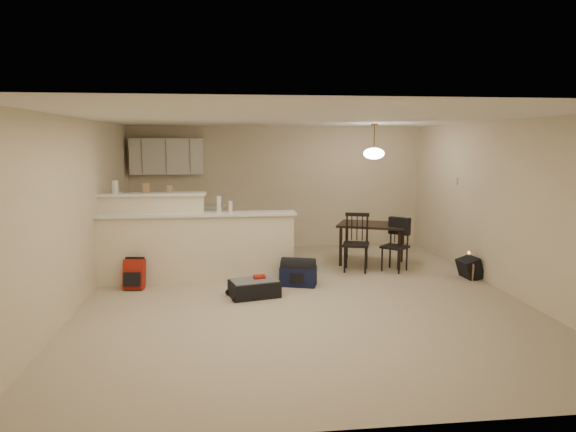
{
  "coord_description": "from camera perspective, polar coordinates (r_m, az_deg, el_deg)",
  "views": [
    {
      "loc": [
        -1.01,
        -7.07,
        2.18
      ],
      "look_at": [
        -0.1,
        0.7,
        1.05
      ],
      "focal_mm": 32.0,
      "sensor_mm": 36.0,
      "label": 1
    }
  ],
  "objects": [
    {
      "name": "bottle_b",
      "position": [
        8.03,
        -6.41,
        1.02
      ],
      "size": [
        0.06,
        0.06,
        0.18
      ],
      "primitive_type": "cylinder",
      "color": "silver",
      "rests_on": "breakfast_bar"
    },
    {
      "name": "jar",
      "position": [
        8.4,
        -18.67,
        3.08
      ],
      "size": [
        0.1,
        0.1,
        0.2
      ],
      "primitive_type": "cylinder",
      "color": "silver",
      "rests_on": "breakfast_bar"
    },
    {
      "name": "pendant_lamp",
      "position": [
        9.18,
        9.52,
        6.92
      ],
      "size": [
        0.36,
        0.36,
        0.62
      ],
      "color": "brown",
      "rests_on": "room"
    },
    {
      "name": "dining_table",
      "position": [
        9.3,
        9.33,
        -1.39
      ],
      "size": [
        1.38,
        1.18,
        0.73
      ],
      "rotation": [
        0.0,
        0.0,
        -0.4
      ],
      "color": "black",
      "rests_on": "ground"
    },
    {
      "name": "dining_chair_near",
      "position": [
        8.78,
        7.57,
        -2.96
      ],
      "size": [
        0.53,
        0.52,
        0.98
      ],
      "primitive_type": null,
      "rotation": [
        0.0,
        0.0,
        -0.32
      ],
      "color": "black",
      "rests_on": "ground"
    },
    {
      "name": "bottle_a",
      "position": [
        8.03,
        -7.69,
        1.28
      ],
      "size": [
        0.07,
        0.07,
        0.26
      ],
      "primitive_type": "cylinder",
      "color": "silver",
      "rests_on": "breakfast_bar"
    },
    {
      "name": "red_backpack",
      "position": [
        8.05,
        -16.7,
        -6.2
      ],
      "size": [
        0.31,
        0.21,
        0.45
      ],
      "primitive_type": "cube",
      "rotation": [
        0.0,
        0.0,
        -0.1
      ],
      "color": "#A92013",
      "rests_on": "ground"
    },
    {
      "name": "dining_chair_far",
      "position": [
        8.9,
        11.79,
        -3.21
      ],
      "size": [
        0.54,
        0.54,
        0.89
      ],
      "primitive_type": null,
      "rotation": [
        0.0,
        0.0,
        -0.78
      ],
      "color": "black",
      "rests_on": "ground"
    },
    {
      "name": "black_daypack",
      "position": [
        8.83,
        19.55,
        -5.48
      ],
      "size": [
        0.28,
        0.38,
        0.32
      ],
      "primitive_type": "cube",
      "rotation": [
        0.0,
        0.0,
        1.64
      ],
      "color": "black",
      "rests_on": "ground"
    },
    {
      "name": "cardboard_sheet",
      "position": [
        8.8,
        19.63,
        -5.56
      ],
      "size": [
        0.13,
        0.4,
        0.31
      ],
      "primitive_type": "cube",
      "rotation": [
        0.0,
        0.0,
        1.3
      ],
      "color": "#986F4E",
      "rests_on": "ground"
    },
    {
      "name": "room",
      "position": [
        7.2,
        1.44,
        0.8
      ],
      "size": [
        7.0,
        7.02,
        2.5
      ],
      "color": "#BAAA8F",
      "rests_on": "ground"
    },
    {
      "name": "breakfast_bar",
      "position": [
        8.24,
        -11.78,
        -2.96
      ],
      "size": [
        3.08,
        0.58,
        1.39
      ],
      "color": "beige",
      "rests_on": "ground"
    },
    {
      "name": "navy_duffel",
      "position": [
        7.9,
        1.15,
        -6.68
      ],
      "size": [
        0.6,
        0.44,
        0.3
      ],
      "primitive_type": "cube",
      "rotation": [
        0.0,
        0.0,
        -0.3
      ],
      "color": "#111838",
      "rests_on": "ground"
    },
    {
      "name": "suitcase",
      "position": [
        7.38,
        -3.76,
        -8.05
      ],
      "size": [
        0.76,
        0.59,
        0.23
      ],
      "primitive_type": "cube",
      "rotation": [
        0.0,
        0.0,
        0.25
      ],
      "color": "black",
      "rests_on": "ground"
    },
    {
      "name": "upper_cabinets",
      "position": [
        10.46,
        -13.3,
        6.47
      ],
      "size": [
        1.4,
        0.34,
        0.7
      ],
      "primitive_type": "cube",
      "color": "white",
      "rests_on": "room"
    },
    {
      "name": "kitchen_counter",
      "position": [
        10.45,
        -12.03,
        -1.49
      ],
      "size": [
        1.8,
        0.6,
        0.9
      ],
      "primitive_type": "cube",
      "color": "white",
      "rests_on": "ground"
    },
    {
      "name": "small_box",
      "position": [
        8.27,
        -13.0,
        2.95
      ],
      "size": [
        0.08,
        0.06,
        0.12
      ],
      "primitive_type": "cube",
      "color": "#986F4E",
      "rests_on": "breakfast_bar"
    },
    {
      "name": "cereal_box",
      "position": [
        8.32,
        -15.48,
        3.03
      ],
      "size": [
        0.1,
        0.07,
        0.16
      ],
      "primitive_type": "cube",
      "color": "#986F4E",
      "rests_on": "breakfast_bar"
    },
    {
      "name": "thermostat",
      "position": [
        9.52,
        18.18,
        3.72
      ],
      "size": [
        0.02,
        0.12,
        0.12
      ],
      "primitive_type": "cube",
      "color": "beige",
      "rests_on": "room"
    }
  ]
}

